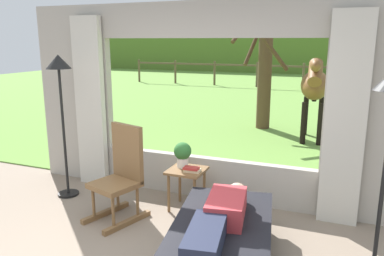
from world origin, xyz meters
The scene contains 15 objects.
back_wall_with_window centered at (0.00, 2.26, 1.25)m, with size 5.20×0.12×2.55m.
curtain_panel_left centered at (-1.69, 2.12, 1.20)m, with size 0.44×0.10×2.40m, color beige.
curtain_panel_right centered at (1.69, 2.12, 1.20)m, with size 0.44×0.10×2.40m, color beige.
outdoor_pasture_lawn centered at (0.00, 13.16, 0.01)m, with size 36.00×21.68×0.02m, color olive.
distant_hill_ridge centered at (0.00, 23.00, 1.20)m, with size 36.00×2.00×2.40m, color #516F29.
recliner_sofa centered at (0.71, 0.77, 0.22)m, with size 1.17×1.83×0.42m.
reclining_person centered at (0.71, 0.72, 0.52)m, with size 0.44×1.43×0.22m.
rocking_chair centered at (-0.70, 1.30, 0.55)m, with size 0.65×0.79×1.12m.
side_table centered at (-0.07, 1.80, 0.43)m, with size 0.44×0.44×0.52m.
potted_plant centered at (-0.15, 1.86, 0.70)m, with size 0.22×0.22×0.32m.
book_stack centered at (0.02, 1.74, 0.55)m, with size 0.21×0.14×0.06m.
floor_lamp_left centered at (-1.75, 1.60, 1.53)m, with size 0.32×0.32×1.90m.
horse centered at (1.09, 5.81, 1.16)m, with size 0.63×1.82×1.73m.
pasture_tree centered at (-0.12, 6.58, 1.35)m, with size 1.26×1.40×2.79m.
pasture_fence_line centered at (0.00, 14.62, 0.74)m, with size 16.10×0.10×1.10m.
Camera 1 is at (1.65, -2.31, 2.08)m, focal length 35.63 mm.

